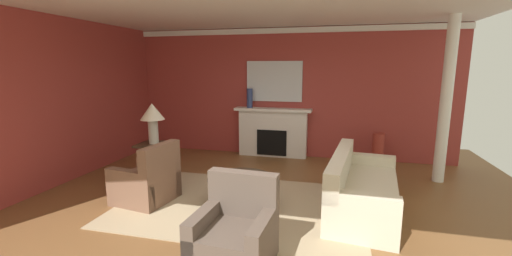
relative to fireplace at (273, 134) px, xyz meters
The scene contains 19 objects.
ground_plane 2.85m from the fireplace, 85.98° to the right, with size 9.21×9.21×0.00m, color brown.
wall_fireplace 0.99m from the fireplace, 47.07° to the left, with size 7.68×0.12×2.99m, color #9E3833.
wall_window 4.32m from the fireplace, 143.84° to the right, with size 0.12×6.48×2.99m, color #9E3833.
ceiling_panel 3.51m from the fireplace, 85.50° to the right, with size 7.68×6.48×0.06m, color white.
crown_moulding 2.37m from the fireplace, 33.69° to the left, with size 7.68×0.08×0.12m, color white.
area_rug 2.98m from the fireplace, 88.50° to the right, with size 3.66×2.47×0.01m, color tan.
fireplace is the anchor object (origin of this frame).
mantel_mirror 1.23m from the fireplace, 90.00° to the left, with size 1.31×0.04×0.93m, color silver.
sofa 3.25m from the fireplace, 55.33° to the right, with size 1.13×2.19×0.85m.
armchair_near_window 3.43m from the fireplace, 114.00° to the right, with size 0.91×0.91×0.95m.
armchair_facing_fireplace 4.42m from the fireplace, 84.07° to the right, with size 0.85×0.85×0.95m.
coffee_table 2.93m from the fireplace, 88.50° to the right, with size 1.00×1.00×0.45m.
side_table 2.84m from the fireplace, 129.90° to the right, with size 0.56×0.56×0.70m.
table_lamp 2.92m from the fireplace, 129.90° to the right, with size 0.44×0.44×0.75m.
vase_mantel_left 1.00m from the fireplace, behind, with size 0.14×0.14×0.45m, color navy.
vase_tall_corner 2.36m from the fireplace, ahead, with size 0.24×0.24×0.72m, color #9E3328.
book_red_cover 2.97m from the fireplace, 89.86° to the right, with size 0.18×0.17×0.05m, color maroon.
book_art_folio 3.02m from the fireplace, 90.65° to the right, with size 0.22×0.20×0.03m, color navy.
column_white 3.61m from the fireplace, 16.33° to the right, with size 0.20×0.20×2.99m, color white.
Camera 1 is at (1.26, -4.68, 2.10)m, focal length 22.99 mm.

